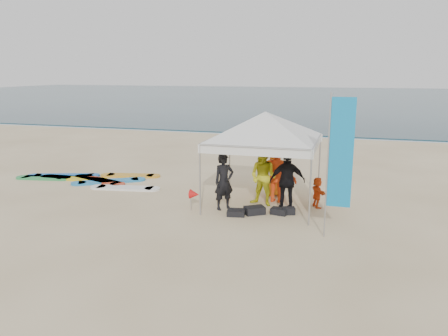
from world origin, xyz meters
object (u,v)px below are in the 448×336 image
person_black_a (224,182)px  person_seated (317,192)px  marker_pennant (195,194)px  feather_flag (340,155)px  person_orange_b (275,171)px  surfboard_spread (92,179)px  person_orange_a (277,172)px  canopy_tent (265,112)px  person_black_b (287,181)px  person_yellow (263,177)px

person_black_a → person_seated: person_black_a is taller
marker_pennant → feather_flag: bearing=-14.4°
person_orange_b → feather_flag: 4.10m
person_orange_b → surfboard_spread: person_orange_b is taller
person_orange_a → canopy_tent: canopy_tent is taller
person_seated → surfboard_spread: size_ratio=0.17×
person_orange_b → person_seated: person_orange_b is taller
person_seated → canopy_tent: canopy_tent is taller
person_black_b → person_seated: 1.08m
person_black_a → marker_pennant: bearing=164.1°
person_black_a → person_orange_b: (1.19, 1.87, -0.01)m
person_black_b → surfboard_spread: size_ratio=0.32×
person_orange_a → canopy_tent: bearing=54.9°
person_black_a → person_black_b: person_black_b is taller
person_orange_b → person_seated: bearing=127.9°
canopy_tent → feather_flag: feather_flag is taller
marker_pennant → surfboard_spread: size_ratio=0.11×
person_orange_b → marker_pennant: (-1.97, -2.26, -0.33)m
person_yellow → person_orange_b: (0.16, 1.15, -0.06)m
person_black_a → canopy_tent: 2.40m
person_orange_b → canopy_tent: canopy_tent is taller
person_yellow → feather_flag: 3.33m
person_seated → surfboard_spread: person_seated is taller
person_orange_a → person_seated: bearing=169.8°
person_orange_b → feather_flag: bearing=102.3°
person_orange_b → person_orange_a: bearing=85.4°
person_black_b → person_yellow: bearing=-34.3°
person_black_b → surfboard_spread: (-7.58, 1.50, -0.85)m
person_black_a → marker_pennant: (-0.79, -0.38, -0.34)m
person_black_a → canopy_tent: bearing=-3.6°
person_yellow → canopy_tent: 1.96m
person_orange_b → marker_pennant: person_orange_b is taller
person_yellow → feather_flag: bearing=-29.2°
person_yellow → person_orange_a: size_ratio=0.93×
person_yellow → person_black_b: (0.77, -0.29, -0.00)m
person_yellow → person_black_b: bearing=-6.0°
canopy_tent → feather_flag: 3.26m
person_orange_a → marker_pennant: bearing=39.2°
person_black_a → feather_flag: (3.28, -1.43, 1.25)m
person_black_a → person_orange_b: size_ratio=1.01×
person_yellow → person_seated: size_ratio=1.90×
person_seated → marker_pennant: person_seated is taller
feather_flag → surfboard_spread: 9.87m
person_orange_a → person_black_b: size_ratio=1.08×
person_black_a → person_seated: 2.83m
person_yellow → person_seated: person_yellow is taller
person_orange_b → surfboard_spread: bearing=-20.6°
feather_flag → surfboard_spread: feather_flag is taller
person_black_a → marker_pennant: size_ratio=2.63×
person_orange_b → surfboard_spread: 7.01m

